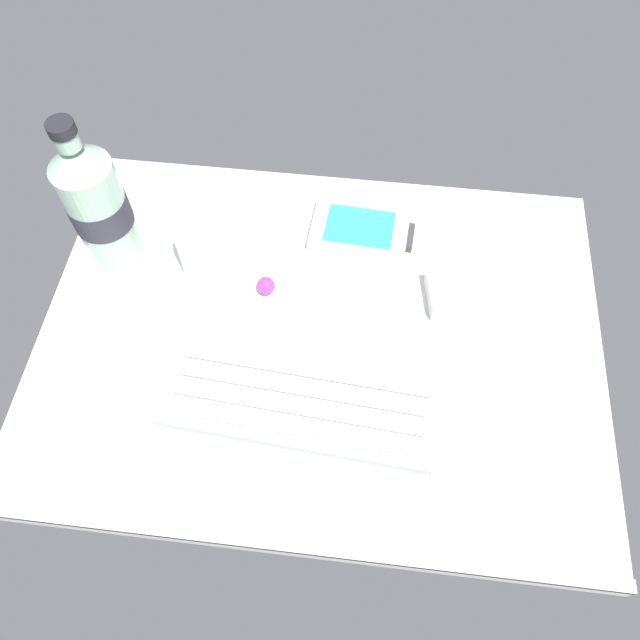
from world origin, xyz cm
name	(u,v)px	position (x,y,z in cm)	size (l,w,h in cm)	color
ground_plane	(320,339)	(0.00, -0.23, -0.99)	(64.00, 48.00, 2.80)	silver
keyboard	(300,399)	(-1.14, -8.66, 0.81)	(29.69, 12.98, 1.70)	#93969B
handheld_device	(361,230)	(3.43, 14.87, 0.73)	(13.17, 8.42, 1.50)	#B7BABF
juice_cup	(206,249)	(-14.26, 7.50, 3.91)	(6.40, 6.40, 8.50)	silver
water_bottle	(98,206)	(-25.84, 8.32, 9.01)	(6.73, 6.73, 20.80)	#9EC1A8
charger_block	(458,294)	(15.51, 6.35, 1.20)	(7.00, 5.60, 2.40)	silver
trackball_mouse	(266,286)	(-7.00, 5.00, 1.10)	(2.20, 2.20, 2.20)	purple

